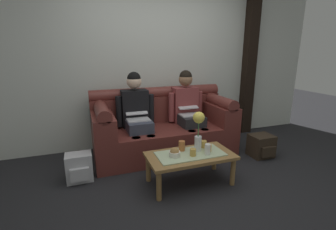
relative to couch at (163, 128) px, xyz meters
The scene contains 16 objects.
ground_plane 1.23m from the couch, 90.00° to the right, with size 14.00×14.00×0.00m, color black.
back_wall_patterned 1.20m from the couch, 90.00° to the left, with size 6.00×0.12×2.90m, color silver.
timber_pillar 2.11m from the couch, 13.09° to the left, with size 0.20×0.20×2.90m, color black.
couch is the anchor object (origin of this frame).
person_left 0.49m from the couch, behind, with size 0.56×0.67×1.22m.
person_right 0.49m from the couch, ahead, with size 0.56×0.67×1.22m.
coffee_table 0.98m from the couch, 90.00° to the right, with size 0.99×0.51×0.37m.
flower_vase 0.98m from the couch, 82.63° to the right, with size 0.13×0.13×0.47m.
snack_bowl 1.01m from the couch, 101.33° to the right, with size 0.13×0.13×0.11m.
cup_near_left 0.87m from the couch, 93.99° to the right, with size 0.07×0.07×0.12m, color #B26633.
cup_near_right 0.90m from the couch, 75.49° to the right, with size 0.08×0.08×0.08m, color gold.
cup_far_center 1.01m from the couch, 77.19° to the right, with size 0.08×0.08×0.08m, color #DBB77A.
cup_far_left 1.05m from the couch, 90.20° to the right, with size 0.07×0.07×0.08m, color gold.
cup_far_right 1.08m from the couch, 80.93° to the right, with size 0.06×0.06×0.12m, color white.
backpack_right 1.47m from the couch, 26.61° to the right, with size 0.32×0.32×0.32m.
backpack_left 1.33m from the couch, 157.97° to the right, with size 0.30×0.25×0.34m.
Camera 1 is at (-1.11, -2.15, 1.52)m, focal length 26.10 mm.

